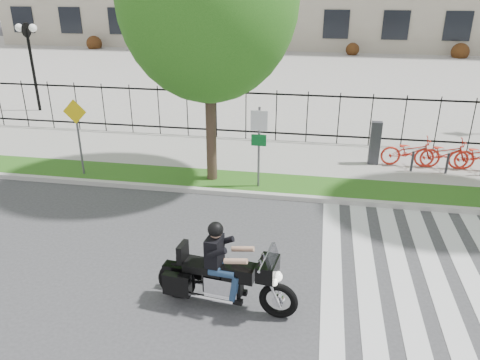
# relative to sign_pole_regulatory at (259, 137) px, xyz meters

# --- Properties ---
(ground) EXTENTS (120.00, 120.00, 0.00)m
(ground) POSITION_rel_sign_pole_regulatory_xyz_m (0.05, -4.58, -1.74)
(ground) COLOR #3A3A3D
(ground) RESTS_ON ground
(curb) EXTENTS (60.00, 0.20, 0.15)m
(curb) POSITION_rel_sign_pole_regulatory_xyz_m (0.05, -0.48, -1.66)
(curb) COLOR #B8B6AD
(curb) RESTS_ON ground
(grass_verge) EXTENTS (60.00, 1.50, 0.15)m
(grass_verge) POSITION_rel_sign_pole_regulatory_xyz_m (0.05, 0.37, -1.66)
(grass_verge) COLOR #1F5816
(grass_verge) RESTS_ON ground
(sidewalk) EXTENTS (60.00, 3.50, 0.15)m
(sidewalk) POSITION_rel_sign_pole_regulatory_xyz_m (0.05, 2.87, -1.66)
(sidewalk) COLOR gray
(sidewalk) RESTS_ON ground
(plaza) EXTENTS (80.00, 34.00, 0.10)m
(plaza) POSITION_rel_sign_pole_regulatory_xyz_m (0.05, 20.42, -1.69)
(plaza) COLOR gray
(plaza) RESTS_ON ground
(crosswalk_stripes) EXTENTS (5.70, 8.00, 0.01)m
(crosswalk_stripes) POSITION_rel_sign_pole_regulatory_xyz_m (4.87, -4.58, -1.73)
(crosswalk_stripes) COLOR silver
(crosswalk_stripes) RESTS_ON ground
(iron_fence) EXTENTS (30.00, 0.06, 2.00)m
(iron_fence) POSITION_rel_sign_pole_regulatory_xyz_m (0.05, 4.62, -0.59)
(iron_fence) COLOR black
(iron_fence) RESTS_ON sidewalk
(lamp_post_left) EXTENTS (1.06, 0.70, 4.25)m
(lamp_post_left) POSITION_rel_sign_pole_regulatory_xyz_m (-11.95, 7.42, 1.47)
(lamp_post_left) COLOR black
(lamp_post_left) RESTS_ON ground
(sign_pole_regulatory) EXTENTS (0.50, 0.09, 2.50)m
(sign_pole_regulatory) POSITION_rel_sign_pole_regulatory_xyz_m (0.00, 0.00, 0.00)
(sign_pole_regulatory) COLOR #59595B
(sign_pole_regulatory) RESTS_ON grass_verge
(sign_pole_warning) EXTENTS (0.78, 0.09, 2.49)m
(sign_pole_warning) POSITION_rel_sign_pole_regulatory_xyz_m (-5.81, 0.00, 0.00)
(sign_pole_warning) COLOR #59595B
(sign_pole_warning) RESTS_ON grass_verge
(motorcycle_rider) EXTENTS (2.91, 1.00, 2.25)m
(motorcycle_rider) POSITION_rel_sign_pole_regulatory_xyz_m (0.13, -5.66, -0.99)
(motorcycle_rider) COLOR black
(motorcycle_rider) RESTS_ON ground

